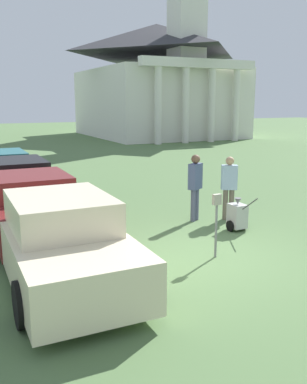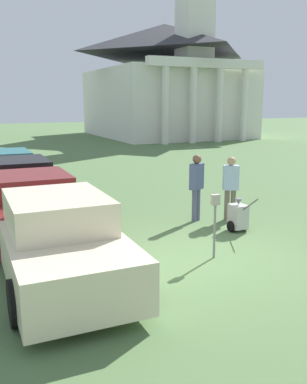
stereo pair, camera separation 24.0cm
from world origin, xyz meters
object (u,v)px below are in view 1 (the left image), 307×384
Objects in this scene: person_worker at (195,183)px; person_supervisor at (229,184)px; church at (158,77)px; parked_car_cream at (60,240)px; parked_car_teal at (3,171)px; equipment_cart at (237,216)px; parked_car_maroon at (31,206)px; parking_meter at (217,214)px; parked_car_black at (16,187)px.

person_worker is 1.04× the size of person_supervisor.
parked_car_cream is at bearing -119.03° from church.
church is at bearing 51.29° from parked_car_teal.
parked_car_cream is at bearing 47.74° from person_supervisor.
parked_car_teal is 9.33m from equipment_cart.
parking_meter is (3.20, -3.29, 0.24)m from parked_car_maroon.
church is (12.03, 27.00, 4.38)m from person_worker.
parked_car_teal reaches higher than parking_meter.
person_worker is at bearing -57.63° from parked_car_teal.
parked_car_teal is at bearing -27.75° from person_supervisor.
parking_meter is at bearing -5.12° from parked_car_cream.
parked_car_maroon is at bearing 15.72° from person_supervisor.
church is at bearing 66.18° from parking_meter.
parking_meter is (3.20, -0.29, 0.21)m from parked_car_cream.
parked_car_cream is at bearing 174.78° from parking_meter.
parked_car_black is 3.75× the size of parking_meter.
person_supervisor is 1.76× the size of equipment_cart.
person_supervisor is (5.16, 2.05, 0.27)m from parked_car_cream.
parked_car_maroon is 6.11m from parked_car_teal.
church reaches higher than person_worker.
equipment_cart is at bearing -21.80° from parked_car_maroon.
church reaches higher than parking_meter.
person_supervisor is 29.81m from church.
parking_meter is 1.36× the size of equipment_cart.
parked_car_black is at bearing -67.89° from person_worker.
equipment_cart is (4.75, -8.02, -0.29)m from parked_car_teal.
parked_car_maroon is 4.65× the size of equipment_cart.
equipment_cart is (0.49, -1.27, -0.66)m from person_worker.
parked_car_cream is 4.89m from equipment_cart.
equipment_cart is (4.75, -4.61, -0.33)m from parked_car_black.
parking_meter reaches higher than equipment_cart.
person_supervisor is at bearing -35.11° from parked_car_black.
parked_car_black is 6.32m from person_supervisor.
parked_car_maroon reaches higher than equipment_cart.
parked_car_maroon is at bearing -89.90° from parked_car_teal.
person_worker is (4.26, -6.75, 0.37)m from parked_car_teal.
parked_car_cream is 3.65× the size of parking_meter.
church reaches higher than person_supervisor.
parked_car_black is 2.90× the size of person_supervisor.
parking_meter is 2.15m from equipment_cart.
parked_car_maroon is 2.70m from parked_car_black.
person_worker is at bearing 7.61° from person_supervisor.
parked_car_teal reaches higher than equipment_cart.
church reaches higher than parked_car_cream.
parked_car_black is at bearing 90.10° from parked_car_cream.
equipment_cart is (-0.41, -0.97, -0.62)m from person_supervisor.
person_worker is at bearing 68.10° from parking_meter.
parking_meter is 0.78× the size of person_supervisor.
person_supervisor reaches higher than parking_meter.
person_worker is at bearing -8.44° from parked_car_maroon.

